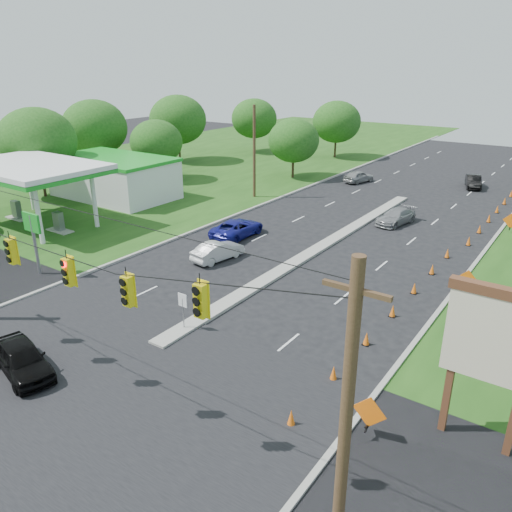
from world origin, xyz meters
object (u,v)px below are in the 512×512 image
Objects in this scene: pylon_sign at (503,346)px; white_sedan at (218,251)px; gas_station at (102,175)px; blue_pickup at (237,228)px; black_sedan at (22,359)px.

pylon_sign is 21.06m from white_sedan.
white_sedan is at bearing -16.69° from gas_station.
white_sedan is at bearing 110.79° from blue_pickup.
blue_pickup is at bearing 23.83° from black_sedan.
white_sedan is 5.08m from blue_pickup.
pylon_sign is 1.24× the size of blue_pickup.
black_sedan reaches higher than blue_pickup.
black_sedan is at bearing 104.44° from white_sedan.
gas_station is 40.50m from pylon_sign.
gas_station is at bearing -4.12° from blue_pickup.
black_sedan is 0.86× the size of blue_pickup.
black_sedan is at bearing -45.85° from gas_station.
gas_station is 4.99× the size of white_sedan.
gas_station is at bearing 159.69° from pylon_sign.
white_sedan is (18.92, -5.67, -1.93)m from gas_station.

